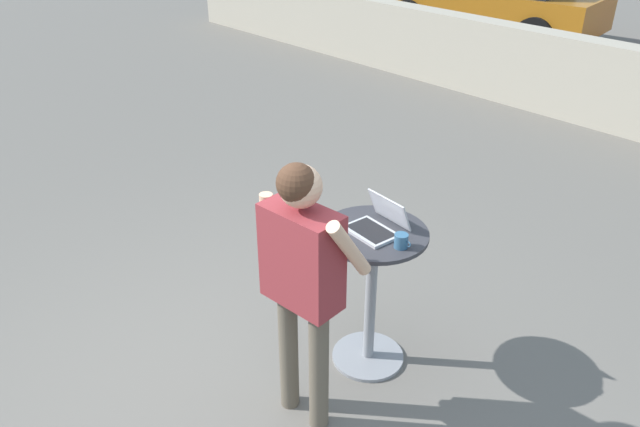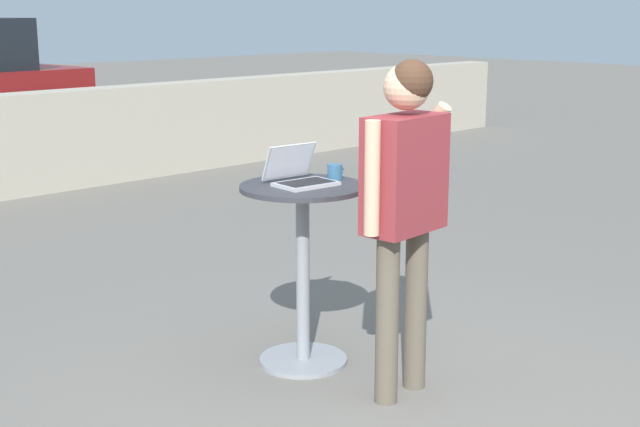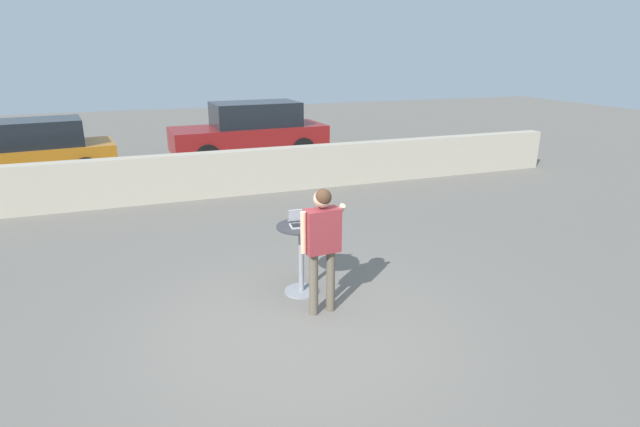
{
  "view_description": "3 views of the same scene",
  "coord_description": "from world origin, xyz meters",
  "px_view_note": "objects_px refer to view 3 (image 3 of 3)",
  "views": [
    {
      "loc": [
        2.38,
        -1.41,
        2.81
      ],
      "look_at": [
        0.25,
        0.56,
        1.19
      ],
      "focal_mm": 35.0,
      "sensor_mm": 36.0,
      "label": 1
    },
    {
      "loc": [
        -2.71,
        -2.32,
        1.84
      ],
      "look_at": [
        0.13,
        0.61,
        0.9
      ],
      "focal_mm": 50.0,
      "sensor_mm": 36.0,
      "label": 2
    },
    {
      "loc": [
        -1.57,
        -4.94,
        3.14
      ],
      "look_at": [
        0.45,
        0.56,
        1.22
      ],
      "focal_mm": 28.0,
      "sensor_mm": 36.0,
      "label": 3
    }
  ],
  "objects_px": {
    "cafe_table": "(301,251)",
    "parked_car_near_street": "(251,131)",
    "coffee_mug": "(317,221)",
    "laptop": "(301,222)",
    "standing_person": "(322,236)",
    "parked_car_further_down": "(30,151)"
  },
  "relations": [
    {
      "from": "standing_person",
      "to": "coffee_mug",
      "type": "bearing_deg",
      "value": 76.14
    },
    {
      "from": "coffee_mug",
      "to": "cafe_table",
      "type": "bearing_deg",
      "value": 175.99
    },
    {
      "from": "laptop",
      "to": "standing_person",
      "type": "bearing_deg",
      "value": -84.21
    },
    {
      "from": "coffee_mug",
      "to": "laptop",
      "type": "bearing_deg",
      "value": 169.69
    },
    {
      "from": "laptop",
      "to": "parked_car_near_street",
      "type": "distance_m",
      "value": 8.95
    },
    {
      "from": "cafe_table",
      "to": "standing_person",
      "type": "xyz_separation_m",
      "value": [
        0.07,
        -0.62,
        0.43
      ]
    },
    {
      "from": "parked_car_near_street",
      "to": "parked_car_further_down",
      "type": "xyz_separation_m",
      "value": [
        -5.72,
        -0.93,
        -0.07
      ]
    },
    {
      "from": "cafe_table",
      "to": "parked_car_further_down",
      "type": "bearing_deg",
      "value": 118.99
    },
    {
      "from": "coffee_mug",
      "to": "standing_person",
      "type": "xyz_separation_m",
      "value": [
        -0.15,
        -0.6,
        0.02
      ]
    },
    {
      "from": "laptop",
      "to": "parked_car_further_down",
      "type": "bearing_deg",
      "value": 119.09
    },
    {
      "from": "coffee_mug",
      "to": "parked_car_near_street",
      "type": "distance_m",
      "value": 8.96
    },
    {
      "from": "laptop",
      "to": "parked_car_near_street",
      "type": "height_order",
      "value": "parked_car_near_street"
    },
    {
      "from": "parked_car_near_street",
      "to": "parked_car_further_down",
      "type": "distance_m",
      "value": 5.79
    },
    {
      "from": "laptop",
      "to": "standing_person",
      "type": "relative_size",
      "value": 0.2
    },
    {
      "from": "parked_car_near_street",
      "to": "coffee_mug",
      "type": "bearing_deg",
      "value": -97.04
    },
    {
      "from": "parked_car_near_street",
      "to": "standing_person",
      "type": "bearing_deg",
      "value": -97.48
    },
    {
      "from": "cafe_table",
      "to": "parked_car_near_street",
      "type": "height_order",
      "value": "parked_car_near_street"
    },
    {
      "from": "cafe_table",
      "to": "coffee_mug",
      "type": "xyz_separation_m",
      "value": [
        0.22,
        -0.02,
        0.41
      ]
    },
    {
      "from": "standing_person",
      "to": "parked_car_further_down",
      "type": "bearing_deg",
      "value": 117.57
    },
    {
      "from": "coffee_mug",
      "to": "parked_car_near_street",
      "type": "bearing_deg",
      "value": 82.96
    },
    {
      "from": "cafe_table",
      "to": "parked_car_near_street",
      "type": "distance_m",
      "value": 8.97
    },
    {
      "from": "cafe_table",
      "to": "parked_car_near_street",
      "type": "bearing_deg",
      "value": 81.57
    }
  ]
}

